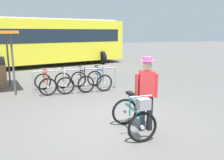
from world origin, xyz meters
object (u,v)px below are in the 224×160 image
racked_bike_black (82,81)px  person_with_featured_bike (147,91)px  racked_bike_white (64,82)px  featured_bicycle (134,115)px  bus_distant (50,40)px  racked_bike_red (45,83)px  racked_bike_blue (99,80)px

racked_bike_black → person_with_featured_bike: size_ratio=0.66×
racked_bike_white → featured_bicycle: bearing=-78.2°
featured_bicycle → bus_distant: (-0.75, 11.89, 1.30)m
racked_bike_red → racked_bike_black: same height
racked_bike_black → person_with_featured_bike: (0.58, -4.31, 0.58)m
racked_bike_black → racked_bike_blue: 0.70m
racked_bike_white → racked_bike_black: (0.70, -0.01, 0.00)m
featured_bicycle → racked_bike_white: bearing=101.8°
featured_bicycle → bus_distant: 11.98m
featured_bicycle → bus_distant: bus_distant is taller
racked_bike_black → featured_bicycle: bearing=-87.0°
racked_bike_blue → person_with_featured_bike: person_with_featured_bike is taller
person_with_featured_bike → bus_distant: 11.83m
racked_bike_blue → person_with_featured_bike: 4.34m
racked_bike_red → bus_distant: (0.88, 7.41, 1.37)m
racked_bike_black → racked_bike_red: bearing=178.9°
racked_bike_blue → racked_bike_black: bearing=178.9°
racked_bike_red → featured_bicycle: 4.76m
bus_distant → racked_bike_black: bearing=-86.0°
racked_bike_white → featured_bicycle: (0.93, -4.46, 0.08)m
racked_bike_black → racked_bike_blue: (0.70, -0.01, 0.00)m
racked_bike_red → racked_bike_blue: size_ratio=1.03×
racked_bike_red → person_with_featured_bike: person_with_featured_bike is taller
person_with_featured_bike → bus_distant: size_ratio=0.17×
racked_bike_blue → person_with_featured_bike: bearing=-91.5°
racked_bike_white → bus_distant: bearing=88.6°
racked_bike_white → racked_bike_blue: bearing=-1.1°
racked_bike_blue → racked_bike_white: bearing=178.9°
racked_bike_red → racked_bike_white: same height
featured_bicycle → racked_bike_black: bearing=93.0°
racked_bike_red → person_with_featured_bike: bearing=-65.4°
featured_bicycle → person_with_featured_bike: size_ratio=0.68×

